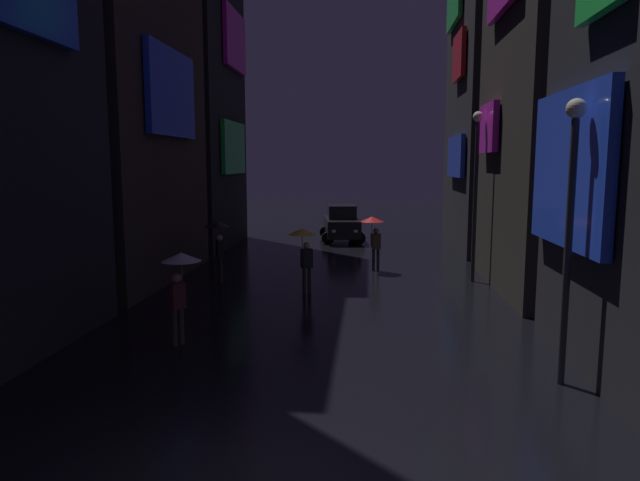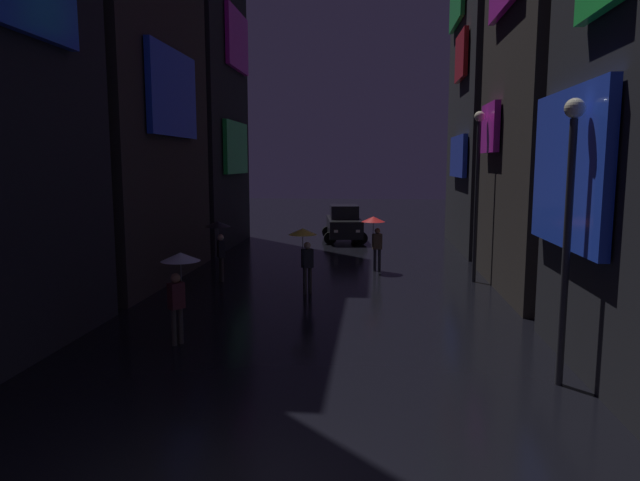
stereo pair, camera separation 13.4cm
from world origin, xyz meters
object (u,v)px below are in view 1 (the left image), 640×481
Objects in this scene: pedestrian_midstreet_centre_clear at (180,273)px; streetlamp_right_near at (570,209)px; pedestrian_far_right_red at (373,228)px; pedestrian_foreground_right_black at (218,234)px; pedestrian_near_crossing_yellow at (304,242)px; car_distant at (342,224)px; streetlamp_right_far at (476,178)px.

streetlamp_right_near is at bearing -12.41° from pedestrian_midstreet_centre_clear.
pedestrian_far_right_red is 0.40× the size of streetlamp_right_near.
pedestrian_near_crossing_yellow is at bearing -29.51° from pedestrian_foreground_right_black.
pedestrian_midstreet_centre_clear is 18.09m from car_distant.
pedestrian_near_crossing_yellow and pedestrian_midstreet_centre_clear have the same top height.
pedestrian_midstreet_centre_clear is at bearing -113.43° from pedestrian_near_crossing_yellow.
car_distant is 0.73× the size of streetlamp_right_far.
pedestrian_foreground_right_black is 5.93m from pedestrian_far_right_red.
streetlamp_right_far is (8.94, 0.65, 1.98)m from pedestrian_foreground_right_black.
streetlamp_right_near reaches higher than pedestrian_foreground_right_black.
streetlamp_right_near is at bearing -50.56° from pedestrian_near_crossing_yellow.
streetlamp_right_far is 1.11× the size of streetlamp_right_near.
streetlamp_right_near is at bearing -75.36° from car_distant.
pedestrian_near_crossing_yellow is 9.11m from streetlamp_right_near.
pedestrian_near_crossing_yellow is 6.52m from streetlamp_right_far.
pedestrian_near_crossing_yellow is at bearing -117.85° from pedestrian_far_right_red.
pedestrian_near_crossing_yellow is (3.25, -1.84, 0.00)m from pedestrian_foreground_right_black.
car_distant is (0.57, 12.68, -0.74)m from pedestrian_near_crossing_yellow.
pedestrian_near_crossing_yellow is 1.00× the size of pedestrian_midstreet_centre_clear.
pedestrian_midstreet_centre_clear is 0.40× the size of streetlamp_right_near.
pedestrian_near_crossing_yellow is 4.71m from pedestrian_far_right_red.
pedestrian_far_right_red is (2.20, 4.16, 0.00)m from pedestrian_near_crossing_yellow.
streetlamp_right_near is at bearing -72.52° from pedestrian_far_right_red.
pedestrian_near_crossing_yellow reaches higher than car_distant.
car_distant is (-1.63, 8.52, -0.74)m from pedestrian_far_right_red.
pedestrian_midstreet_centre_clear is 8.29m from streetlamp_right_near.
car_distant is at bearing 104.64° from streetlamp_right_near.
pedestrian_foreground_right_black is 0.36× the size of streetlamp_right_far.
streetlamp_right_far reaches higher than streetlamp_right_near.
pedestrian_near_crossing_yellow is at bearing -92.58° from car_distant.
pedestrian_near_crossing_yellow is at bearing 66.57° from pedestrian_midstreet_centre_clear.
pedestrian_far_right_red is at bearing -79.17° from car_distant.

